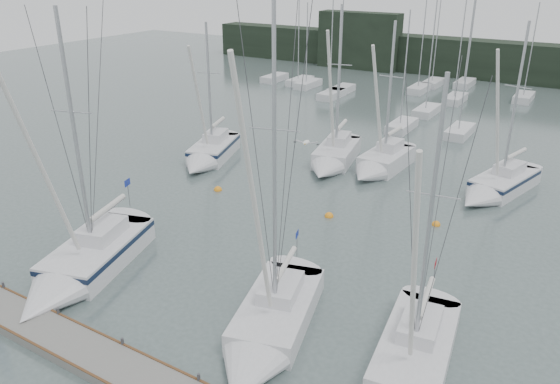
{
  "coord_description": "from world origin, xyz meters",
  "views": [
    {
      "loc": [
        12.95,
        -16.13,
        14.92
      ],
      "look_at": [
        0.03,
        5.0,
        4.35
      ],
      "focal_mm": 35.0,
      "sensor_mm": 36.0,
      "label": 1
    }
  ],
  "objects": [
    {
      "name": "ground",
      "position": [
        0.0,
        0.0,
        0.0
      ],
      "size": [
        160.0,
        160.0,
        0.0
      ],
      "primitive_type": "plane",
      "color": "#4C5C5A",
      "rests_on": "ground"
    },
    {
      "name": "dock",
      "position": [
        0.0,
        -5.0,
        0.2
      ],
      "size": [
        24.0,
        2.0,
        0.4
      ],
      "primitive_type": "cube",
      "color": "slate",
      "rests_on": "ground"
    },
    {
      "name": "far_treeline",
      "position": [
        0.0,
        62.0,
        2.5
      ],
      "size": [
        90.0,
        4.0,
        5.0
      ],
      "primitive_type": "cube",
      "color": "black",
      "rests_on": "ground"
    },
    {
      "name": "far_building_left",
      "position": [
        -20.0,
        60.0,
        4.0
      ],
      "size": [
        12.0,
        3.0,
        8.0
      ],
      "primitive_type": "cube",
      "color": "black",
      "rests_on": "ground"
    },
    {
      "name": "mast_forest",
      "position": [
        1.14,
        45.63,
        0.48
      ],
      "size": [
        56.8,
        27.3,
        14.81
      ],
      "color": "silver",
      "rests_on": "ground"
    },
    {
      "name": "sailboat_near_left",
      "position": [
        -7.98,
        -1.28,
        0.63
      ],
      "size": [
        5.66,
        10.03,
        14.18
      ],
      "rotation": [
        0.0,
        0.0,
        0.28
      ],
      "color": "silver",
      "rests_on": "ground"
    },
    {
      "name": "sailboat_near_center",
      "position": [
        2.78,
        -0.72,
        0.51
      ],
      "size": [
        5.05,
        9.26,
        15.32
      ],
      "rotation": [
        0.0,
        0.0,
        0.26
      ],
      "color": "silver",
      "rests_on": "ground"
    },
    {
      "name": "sailboat_near_right",
      "position": [
        8.64,
        -0.05,
        0.49
      ],
      "size": [
        3.8,
        9.49,
        12.59
      ],
      "rotation": [
        0.0,
        0.0,
        0.13
      ],
      "color": "silver",
      "rests_on": "ground"
    },
    {
      "name": "sailboat_mid_a",
      "position": [
        -13.32,
        15.87,
        0.63
      ],
      "size": [
        5.0,
        8.53,
        11.54
      ],
      "rotation": [
        0.0,
        0.0,
        0.31
      ],
      "color": "silver",
      "rests_on": "ground"
    },
    {
      "name": "sailboat_mid_b",
      "position": [
        -4.46,
        20.12,
        0.61
      ],
      "size": [
        4.31,
        8.63,
        12.86
      ],
      "rotation": [
        0.0,
        0.0,
        0.2
      ],
      "color": "silver",
      "rests_on": "ground"
    },
    {
      "name": "sailboat_mid_c",
      "position": [
        -0.86,
        20.8,
        0.63
      ],
      "size": [
        3.07,
        7.43,
        11.85
      ],
      "rotation": [
        0.0,
        0.0,
        -0.06
      ],
      "color": "silver",
      "rests_on": "ground"
    },
    {
      "name": "sailboat_mid_d",
      "position": [
        7.54,
        20.77,
        0.59
      ],
      "size": [
        4.63,
        8.7,
        12.31
      ],
      "rotation": [
        0.0,
        0.0,
        -0.26
      ],
      "color": "silver",
      "rests_on": "ground"
    },
    {
      "name": "buoy_a",
      "position": [
        -0.59,
        11.94,
        0.0
      ],
      "size": [
        0.57,
        0.57,
        0.57
      ],
      "primitive_type": "sphere",
      "color": "orange",
      "rests_on": "ground"
    },
    {
      "name": "buoy_b",
      "position": [
        5.53,
        14.3,
        0.0
      ],
      "size": [
        0.53,
        0.53,
        0.53
      ],
      "primitive_type": "sphere",
      "color": "orange",
      "rests_on": "ground"
    },
    {
      "name": "buoy_c",
      "position": [
        -9.18,
        11.71,
        0.0
      ],
      "size": [
        0.57,
        0.57,
        0.57
      ],
      "primitive_type": "sphere",
      "color": "orange",
      "rests_on": "ground"
    },
    {
      "name": "seagull",
      "position": [
        2.51,
        3.06,
        7.86
      ],
      "size": [
        1.02,
        0.48,
        0.2
      ],
      "rotation": [
        0.0,
        0.0,
        0.22
      ],
      "color": "white",
      "rests_on": "ground"
    }
  ]
}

